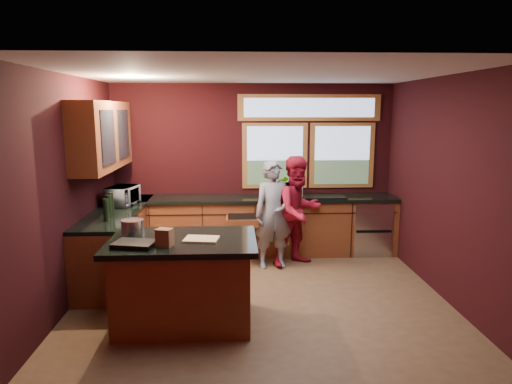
{
  "coord_description": "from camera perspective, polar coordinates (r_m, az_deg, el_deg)",
  "views": [
    {
      "loc": [
        -0.32,
        -5.36,
        2.3
      ],
      "look_at": [
        -0.03,
        0.4,
        1.25
      ],
      "focal_mm": 32.0,
      "sensor_mm": 36.0,
      "label": 1
    }
  ],
  "objects": [
    {
      "name": "left_counter",
      "position": [
        6.68,
        -16.93,
        -6.04
      ],
      "size": [
        0.64,
        2.3,
        0.93
      ],
      "color": "brown",
      "rests_on": "floor"
    },
    {
      "name": "black_tray",
      "position": [
        4.73,
        -14.94,
        -6.32
      ],
      "size": [
        0.45,
        0.36,
        0.05
      ],
      "primitive_type": "cube",
      "rotation": [
        0.0,
        0.0,
        -0.2
      ],
      "color": "black",
      "rests_on": "island"
    },
    {
      "name": "island",
      "position": [
        5.05,
        -8.99,
        -10.91
      ],
      "size": [
        1.55,
        1.05,
        0.95
      ],
      "color": "brown",
      "rests_on": "floor"
    },
    {
      "name": "room_shell",
      "position": [
        5.72,
        -5.63,
        5.27
      ],
      "size": [
        4.52,
        4.02,
        2.71
      ],
      "color": "black",
      "rests_on": "ground"
    },
    {
      "name": "floor",
      "position": [
        5.84,
        0.54,
        -12.82
      ],
      "size": [
        4.5,
        4.5,
        0.0
      ],
      "primitive_type": "plane",
      "color": "brown",
      "rests_on": "ground"
    },
    {
      "name": "paper_towel",
      "position": [
        7.24,
        5.42,
        0.53
      ],
      "size": [
        0.12,
        0.12,
        0.28
      ],
      "primitive_type": "cylinder",
      "color": "white",
      "rests_on": "back_counter"
    },
    {
      "name": "person_grey",
      "position": [
        6.63,
        2.21,
        -2.83
      ],
      "size": [
        0.63,
        0.48,
        1.58
      ],
      "primitive_type": "imported",
      "rotation": [
        0.0,
        0.0,
        0.18
      ],
      "color": "slate",
      "rests_on": "floor"
    },
    {
      "name": "paper_bag",
      "position": [
        4.66,
        -11.36,
        -5.6
      ],
      "size": [
        0.18,
        0.16,
        0.18
      ],
      "primitive_type": "cube",
      "rotation": [
        0.0,
        0.0,
        -0.3
      ],
      "color": "brown",
      "rests_on": "island"
    },
    {
      "name": "person_red",
      "position": [
        6.75,
        5.29,
        -2.4
      ],
      "size": [
        0.99,
        0.93,
        1.63
      ],
      "primitive_type": "imported",
      "rotation": [
        0.0,
        0.0,
        0.52
      ],
      "color": "maroon",
      "rests_on": "floor"
    },
    {
      "name": "cutting_board",
      "position": [
        4.84,
        -6.85,
        -5.87
      ],
      "size": [
        0.38,
        0.3,
        0.02
      ],
      "primitive_type": "cube",
      "rotation": [
        0.0,
        0.0,
        -0.15
      ],
      "color": "tan",
      "rests_on": "island"
    },
    {
      "name": "back_counter",
      "position": [
        7.31,
        1.33,
        -4.19
      ],
      "size": [
        4.5,
        0.64,
        0.93
      ],
      "color": "brown",
      "rests_on": "floor"
    },
    {
      "name": "microwave",
      "position": [
        6.83,
        -16.33,
        -0.47
      ],
      "size": [
        0.44,
        0.56,
        0.28
      ],
      "primitive_type": "imported",
      "rotation": [
        0.0,
        0.0,
        1.35
      ],
      "color": "#999999",
      "rests_on": "left_counter"
    },
    {
      "name": "potted_plant",
      "position": [
        7.26,
        3.88,
        0.96
      ],
      "size": [
        0.34,
        0.29,
        0.38
      ],
      "primitive_type": "imported",
      "color": "#999999",
      "rests_on": "back_counter"
    },
    {
      "name": "stock_pot",
      "position": [
        5.11,
        -15.15,
        -4.33
      ],
      "size": [
        0.24,
        0.24,
        0.18
      ],
      "primitive_type": "cylinder",
      "color": "#B3B2B7",
      "rests_on": "island"
    }
  ]
}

